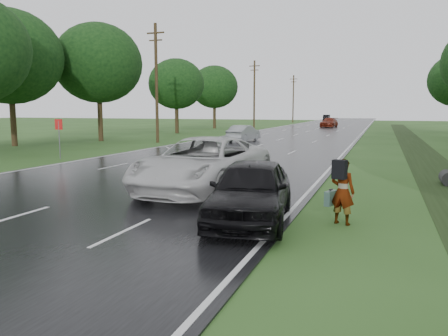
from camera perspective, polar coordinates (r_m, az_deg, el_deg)
name	(u,v)px	position (r m, az deg, el deg)	size (l,w,h in m)	color
ground	(7,221)	(12.71, -26.52, -6.18)	(220.00, 220.00, 0.00)	#294C1B
road	(304,133)	(54.27, 10.37, 4.56)	(14.00, 180.00, 0.04)	black
edge_stripe_east	(362,134)	(53.56, 17.53, 4.32)	(0.12, 180.00, 0.01)	silver
edge_stripe_west	(251,132)	(55.80, 3.50, 4.78)	(0.12, 180.00, 0.01)	silver
center_line	(304,132)	(54.27, 10.37, 4.59)	(0.12, 180.00, 0.01)	silver
drainage_ditch	(427,159)	(27.39, 24.96, 1.04)	(2.20, 120.00, 0.56)	black
road_sign	(59,131)	(26.98, -20.75, 4.59)	(0.50, 0.06, 2.30)	slate
utility_pole_mid	(156,82)	(38.17, -8.82, 11.10)	(1.60, 0.26, 10.00)	#372A16
utility_pole_far	(254,93)	(66.05, 3.97, 9.70)	(1.60, 0.26, 10.00)	#372A16
utility_pole_distant	(293,98)	(95.23, 9.03, 9.00)	(1.60, 0.26, 10.00)	#372A16
tree_west_c	(98,63)	(41.40, -16.11, 13.01)	(7.80, 7.80, 10.43)	#372A16
tree_west_d	(176,84)	(52.92, -6.25, 10.85)	(6.60, 6.60, 8.80)	#372A16
tree_west_e	(9,57)	(38.04, -26.26, 12.90)	(8.00, 8.00, 10.44)	#372A16
tree_west_f	(214,87)	(65.99, -1.27, 10.53)	(7.00, 7.00, 9.29)	#372A16
pedestrian	(342,191)	(11.27, 15.12, -2.87)	(0.80, 0.82, 1.66)	#A5998C
white_pickup	(204,164)	(15.19, -2.65, 0.50)	(3.09, 6.70, 1.86)	silver
dark_sedan	(251,190)	(11.06, 3.52, -2.93)	(1.87, 4.66, 1.59)	black
silver_sedan	(244,133)	(38.76, 2.59, 4.56)	(1.51, 4.33, 1.43)	gray
far_car_red	(329,122)	(71.39, 13.56, 5.81)	(2.07, 5.08, 1.48)	#65190B
far_car_dark	(327,118)	(108.99, 13.26, 6.40)	(1.59, 4.55, 1.50)	black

